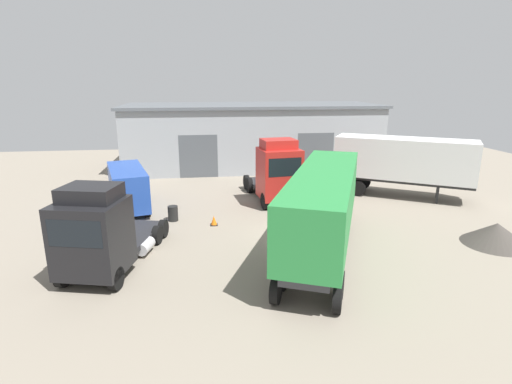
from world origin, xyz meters
The scene contains 10 objects.
ground_plane centered at (0.00, 0.00, 0.00)m, with size 60.00×60.00×0.00m, color gray.
warehouse_building centered at (0.00, 18.29, 2.93)m, with size 23.40×9.10×5.84m.
tractor_unit_red centered at (0.11, 5.79, 2.04)m, with size 3.23×6.49×4.32m.
container_trailer_green centered at (0.70, -2.52, 2.53)m, with size 6.77×11.42×3.95m.
tractor_unit_black centered at (-8.96, -3.36, 1.84)m, with size 4.02×6.97×3.94m.
container_trailer_teal centered at (9.02, 6.28, 2.60)m, with size 9.10×6.96×4.11m.
delivery_van_blue centered at (-9.46, 5.96, 1.44)m, with size 3.41×6.02×2.65m.
gravel_pile centered at (9.64, -2.53, 0.55)m, with size 3.19×3.19×1.10m.
oil_drum centered at (-6.51, 3.16, 0.44)m, with size 0.58×0.58×0.88m.
traffic_cone centered at (-4.18, 2.08, 0.25)m, with size 0.40×0.40×0.55m.
Camera 1 is at (-4.66, -19.30, 7.81)m, focal length 28.00 mm.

